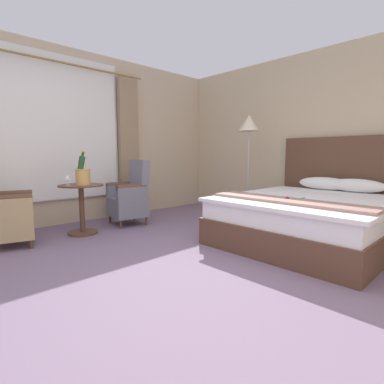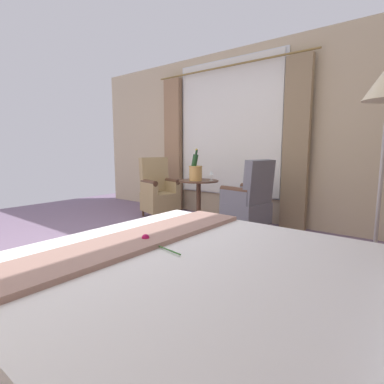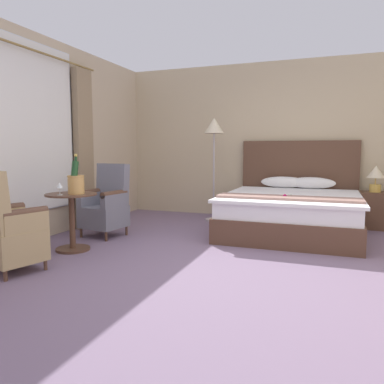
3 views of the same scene
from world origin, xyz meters
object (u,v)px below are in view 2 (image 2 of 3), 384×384
at_px(armchair_by_window, 249,202).
at_px(armchair_facing_bed, 159,192).
at_px(champagne_bucket, 195,171).
at_px(wine_glass_near_edge, 191,173).
at_px(bed, 227,316).
at_px(side_table_round, 199,200).
at_px(wine_glass_near_bucket, 211,173).

distance_m(armchair_by_window, armchair_facing_bed, 1.71).
bearing_deg(champagne_bucket, wine_glass_near_edge, -121.82).
relative_size(bed, wine_glass_near_edge, 15.24).
xyz_separation_m(wine_glass_near_edge, armchair_facing_bed, (-0.03, -0.73, -0.37)).
bearing_deg(champagne_bucket, armchair_facing_bed, -98.24).
height_order(champagne_bucket, armchair_facing_bed, champagne_bucket).
bearing_deg(armchair_by_window, bed, 25.63).
height_order(side_table_round, wine_glass_near_bucket, wine_glass_near_bucket).
bearing_deg(wine_glass_near_bucket, armchair_facing_bed, -87.48).
xyz_separation_m(champagne_bucket, armchair_facing_bed, (-0.13, -0.89, -0.41)).
relative_size(side_table_round, wine_glass_near_edge, 4.74).
bearing_deg(wine_glass_near_edge, armchair_facing_bed, -92.31).
xyz_separation_m(side_table_round, wine_glass_near_bucket, (-0.10, 0.16, 0.40)).
bearing_deg(wine_glass_near_bucket, wine_glass_near_edge, -76.62).
relative_size(side_table_round, armchair_by_window, 0.68).
xyz_separation_m(side_table_round, armchair_facing_bed, (-0.06, -0.90, 0.03)).
relative_size(wine_glass_near_bucket, armchair_facing_bed, 0.15).
bearing_deg(bed, champagne_bucket, -139.20).
xyz_separation_m(bed, armchair_by_window, (-2.42, -1.16, 0.10)).
bearing_deg(armchair_facing_bed, wine_glass_near_bucket, 92.52).
xyz_separation_m(wine_glass_near_bucket, armchair_facing_bed, (0.05, -1.05, -0.37)).
relative_size(bed, side_table_round, 3.22).
height_order(armchair_by_window, armchair_facing_bed, armchair_by_window).
distance_m(side_table_round, champagne_bucket, 0.44).
distance_m(champagne_bucket, armchair_by_window, 0.91).
relative_size(champagne_bucket, armchair_by_window, 0.46).
height_order(bed, armchair_facing_bed, bed).
height_order(wine_glass_near_bucket, armchair_by_window, armchair_by_window).
distance_m(bed, champagne_bucket, 3.06).
bearing_deg(side_table_round, wine_glass_near_bucket, 123.06).
height_order(bed, armchair_by_window, bed).
bearing_deg(bed, wine_glass_near_bucket, -143.60).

